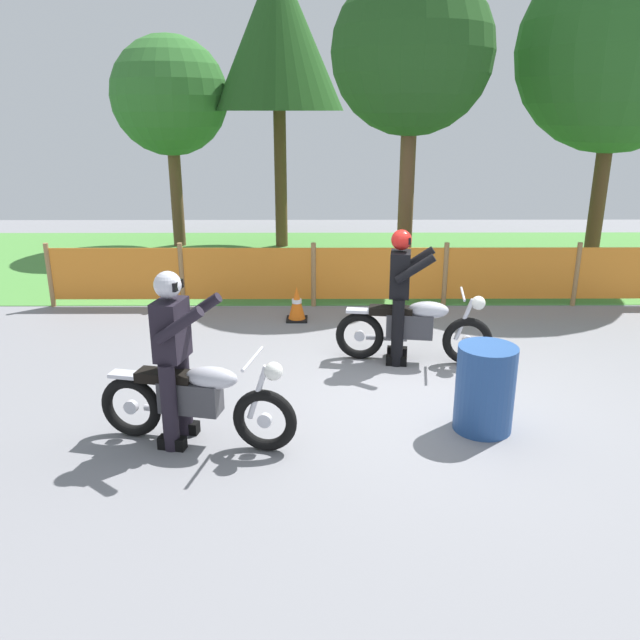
# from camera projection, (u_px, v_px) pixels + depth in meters

# --- Properties ---
(ground) EXTENTS (24.00, 24.00, 0.02)m
(ground) POSITION_uv_depth(u_px,v_px,m) (405.00, 391.00, 7.26)
(ground) COLOR gray
(grass_verge) EXTENTS (24.00, 6.55, 0.01)m
(grass_verge) POSITION_uv_depth(u_px,v_px,m) (364.00, 261.00, 13.51)
(grass_verge) COLOR #4C8C3D
(grass_verge) RESTS_ON ground
(barrier_fence) EXTENTS (10.75, 0.08, 1.05)m
(barrier_fence) POSITION_uv_depth(u_px,v_px,m) (379.00, 274.00, 10.23)
(barrier_fence) COLOR #997547
(barrier_fence) RESTS_ON ground
(tree_leftmost) EXTENTS (2.59, 2.59, 4.66)m
(tree_leftmost) POSITION_uv_depth(u_px,v_px,m) (170.00, 97.00, 14.03)
(tree_leftmost) COLOR brown
(tree_leftmost) RESTS_ON ground
(tree_near_left) EXTENTS (2.86, 2.86, 6.23)m
(tree_near_left) POSITION_uv_depth(u_px,v_px,m) (278.00, 34.00, 13.56)
(tree_near_left) COLOR brown
(tree_near_left) RESTS_ON ground
(tree_near_right) EXTENTS (2.81, 2.81, 5.42)m
(tree_near_right) POSITION_uv_depth(u_px,v_px,m) (412.00, 54.00, 10.87)
(tree_near_right) COLOR brown
(tree_near_right) RESTS_ON ground
(tree_rightmost) EXTENTS (3.54, 3.54, 5.83)m
(tree_rightmost) POSITION_uv_depth(u_px,v_px,m) (618.00, 51.00, 11.12)
(tree_rightmost) COLOR brown
(tree_rightmost) RESTS_ON ground
(motorcycle_lead) EXTENTS (1.95, 0.70, 0.93)m
(motorcycle_lead) POSITION_uv_depth(u_px,v_px,m) (197.00, 400.00, 5.97)
(motorcycle_lead) COLOR black
(motorcycle_lead) RESTS_ON ground
(motorcycle_trailing) EXTENTS (1.96, 0.63, 0.93)m
(motorcycle_trailing) POSITION_uv_depth(u_px,v_px,m) (414.00, 328.00, 7.96)
(motorcycle_trailing) COLOR black
(motorcycle_trailing) RESTS_ON ground
(rider_lead) EXTENTS (0.64, 0.63, 1.69)m
(rider_lead) POSITION_uv_depth(u_px,v_px,m) (174.00, 352.00, 5.86)
(rider_lead) COLOR black
(rider_lead) RESTS_ON ground
(rider_trailing) EXTENTS (0.62, 0.61, 1.69)m
(rider_trailing) POSITION_uv_depth(u_px,v_px,m) (401.00, 292.00, 7.83)
(rider_trailing) COLOR black
(rider_trailing) RESTS_ON ground
(traffic_cone) EXTENTS (0.32, 0.32, 0.53)m
(traffic_cone) POSITION_uv_depth(u_px,v_px,m) (297.00, 304.00, 9.61)
(traffic_cone) COLOR black
(traffic_cone) RESTS_ON ground
(spare_drum) EXTENTS (0.58, 0.58, 0.88)m
(spare_drum) POSITION_uv_depth(u_px,v_px,m) (485.00, 388.00, 6.24)
(spare_drum) COLOR navy
(spare_drum) RESTS_ON ground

